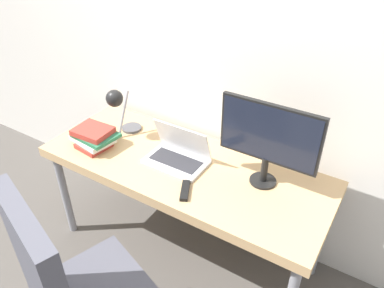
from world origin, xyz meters
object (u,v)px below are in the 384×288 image
object	(u,v)px
laptop	(178,154)
monitor	(269,137)
book_stack	(94,137)
desk_lamp	(118,105)

from	to	relation	value
laptop	monitor	distance (m)	0.54
laptop	book_stack	world-z (taller)	laptop
monitor	book_stack	xyz separation A→B (m)	(-1.00, -0.22, -0.22)
laptop	desk_lamp	world-z (taller)	desk_lamp
desk_lamp	book_stack	distance (m)	0.24
laptop	book_stack	distance (m)	0.53
desk_lamp	laptop	bearing A→B (deg)	-4.49
monitor	book_stack	size ratio (longest dim) A/B	1.82
laptop	desk_lamp	xyz separation A→B (m)	(-0.45, 0.04, 0.17)
book_stack	desk_lamp	bearing A→B (deg)	68.19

